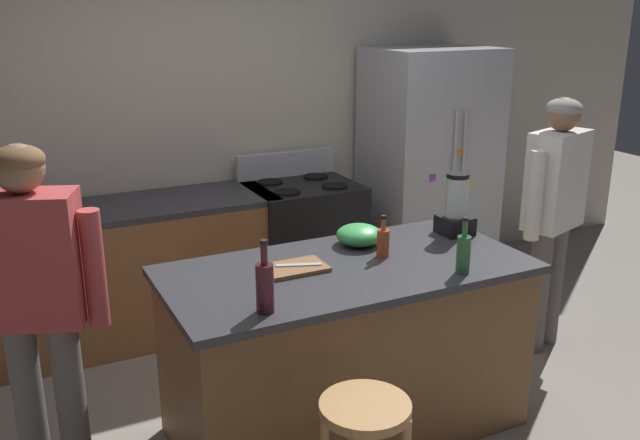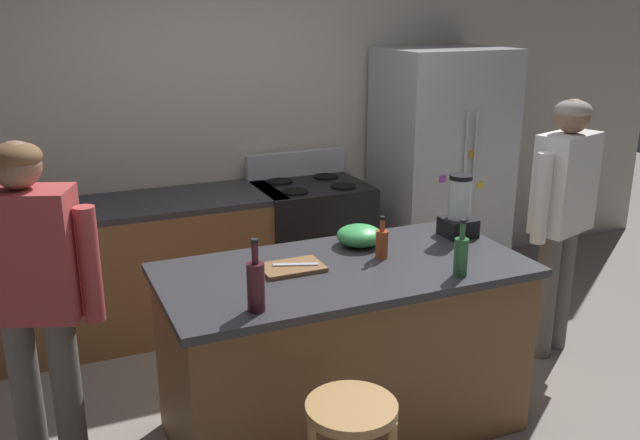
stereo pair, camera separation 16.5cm
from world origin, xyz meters
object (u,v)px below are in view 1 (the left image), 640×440
Objects in this scene: bottle_olive_oil at (463,253)px; bar_stool at (365,436)px; kitchen_island at (346,349)px; chef_knife at (299,265)px; person_by_island_left at (36,293)px; mixing_bowl at (359,235)px; refrigerator at (428,169)px; bottle_wine at (265,286)px; blender_appliance at (456,209)px; bottle_cooking_sauce at (383,242)px; person_by_sink_right at (554,202)px; stove_range at (302,244)px; cutting_board at (295,268)px.

bar_stool is at bearing -150.74° from bottle_olive_oil.
chef_knife reaches higher than kitchen_island.
bar_stool is 3.01× the size of chef_knife.
mixing_bowl is at bearing 2.94° from person_by_island_left.
mixing_bowl is (0.20, 0.24, 0.51)m from kitchen_island.
refrigerator is at bearing 50.65° from bar_stool.
bottle_wine reaches higher than mixing_bowl.
blender_appliance is 1.59× the size of bottle_cooking_sauce.
refrigerator reaches higher than blender_appliance.
bar_stool is (-1.90, -1.00, -0.45)m from person_by_sink_right.
bottle_cooking_sauce is (-0.22, 0.36, -0.02)m from bottle_olive_oil.
stove_range is 1.40m from mixing_bowl.
refrigerator is 6.59× the size of bottle_olive_oil.
kitchen_island is 0.58m from bottle_cooking_sauce.
refrigerator is at bearing 43.60° from mixing_bowl.
kitchen_island is at bearing 144.28° from bottle_olive_oil.
kitchen_island is 0.85m from bottle_wine.
bottle_olive_oil reaches higher than bar_stool.
refrigerator is 1.82m from mixing_bowl.
cutting_board is at bearing -174.14° from blender_appliance.
cutting_board is at bearing -159.80° from chef_knife.
bottle_cooking_sauce reaches higher than chef_knife.
kitchen_island is at bearing 66.52° from bar_stool.
person_by_sink_right reaches higher than kitchen_island.
blender_appliance reaches higher than bottle_olive_oil.
blender_appliance is 1.15× the size of cutting_board.
refrigerator reaches higher than mixing_bowl.
person_by_island_left is at bearing 175.60° from bottle_cooking_sauce.
chef_knife is (-0.23, 0.06, 0.47)m from kitchen_island.
bar_stool is 0.71m from bottle_wine.
person_by_sink_right is 5.08× the size of bottle_wine.
chef_knife is at bearing -4.78° from person_by_island_left.
blender_appliance is at bearing -119.47° from refrigerator.
kitchen_island is 8.19× the size of chef_knife.
refrigerator is 6.07× the size of cutting_board.
bottle_olive_oil reaches higher than stove_range.
bottle_olive_oil reaches higher than bottle_cooking_sauce.
kitchen_island is 1.67m from person_by_sink_right.
chef_knife is (0.32, 0.37, -0.09)m from bottle_wine.
kitchen_island is 6.00× the size of cutting_board.
kitchen_island is 1.50m from person_by_island_left.
chef_knife reaches higher than cutting_board.
cutting_board is at bearing 50.95° from bottle_wine.
cutting_board is at bearing 176.71° from bottle_cooking_sauce.
bottle_cooking_sauce is at bearing -171.46° from person_by_sink_right.
cutting_board is at bearing -174.52° from person_by_sink_right.
bottle_wine is 1.44× the size of chef_knife.
refrigerator reaches higher than chef_knife.
chef_knife is at bearing 0.00° from cutting_board.
person_by_sink_right is 1.83m from cutting_board.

